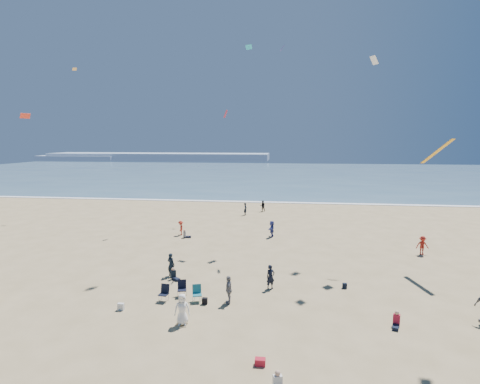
# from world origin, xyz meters

# --- Properties ---
(ocean) EXTENTS (220.00, 100.00, 0.06)m
(ocean) POSITION_xyz_m (0.00, 95.00, 0.03)
(ocean) COLOR #476B84
(ocean) RESTS_ON ground
(surf_line) EXTENTS (220.00, 1.20, 0.08)m
(surf_line) POSITION_xyz_m (0.00, 45.00, 0.04)
(surf_line) COLOR white
(surf_line) RESTS_ON ground
(headland_far) EXTENTS (110.00, 20.00, 3.20)m
(headland_far) POSITION_xyz_m (-60.00, 170.00, 1.60)
(headland_far) COLOR #7A8EA8
(headland_far) RESTS_ON ground
(headland_near) EXTENTS (40.00, 14.00, 2.00)m
(headland_near) POSITION_xyz_m (-100.00, 165.00, 1.00)
(headland_near) COLOR #7A8EA8
(headland_near) RESTS_ON ground
(standing_flyers) EXTENTS (29.52, 43.93, 1.93)m
(standing_flyers) POSITION_xyz_m (3.88, 10.21, 0.86)
(standing_flyers) COLOR #B52719
(standing_flyers) RESTS_ON ground
(seated_group) EXTENTS (16.58, 31.19, 0.84)m
(seated_group) POSITION_xyz_m (1.46, 6.95, 0.42)
(seated_group) COLOR silver
(seated_group) RESTS_ON ground
(chair_cluster) EXTENTS (2.71, 1.50, 1.00)m
(chair_cluster) POSITION_xyz_m (-1.65, 8.53, 0.50)
(chair_cluster) COLOR black
(chair_cluster) RESTS_ON ground
(white_tote) EXTENTS (0.35, 0.20, 0.40)m
(white_tote) POSITION_xyz_m (-4.64, 6.79, 0.20)
(white_tote) COLOR silver
(white_tote) RESTS_ON ground
(black_backpack) EXTENTS (0.30, 0.22, 0.38)m
(black_backpack) POSITION_xyz_m (-0.10, 8.15, 0.19)
(black_backpack) COLOR black
(black_backpack) RESTS_ON ground
(cooler) EXTENTS (0.45, 0.30, 0.30)m
(cooler) POSITION_xyz_m (3.57, 2.56, 0.15)
(cooler) COLOR #B1192A
(cooler) RESTS_ON ground
(navy_bag) EXTENTS (0.28, 0.18, 0.34)m
(navy_bag) POSITION_xyz_m (8.39, 11.64, 0.17)
(navy_bag) COLOR black
(navy_bag) RESTS_ON ground
(kites_aloft) EXTENTS (46.53, 43.82, 27.22)m
(kites_aloft) POSITION_xyz_m (8.91, 13.69, 15.82)
(kites_aloft) COLOR #671DA7
(kites_aloft) RESTS_ON ground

